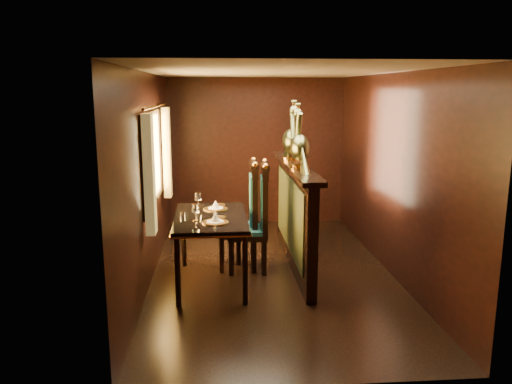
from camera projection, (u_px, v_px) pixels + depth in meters
ground at (272, 273)px, 6.37m from camera, size 5.00×5.00×0.00m
room_shell at (266, 149)px, 6.06m from camera, size 3.04×5.04×2.52m
partition at (294, 212)px, 6.54m from camera, size 0.26×2.70×1.36m
dining_table at (211, 222)px, 5.88m from camera, size 0.88×1.43×1.04m
chair_left at (258, 214)px, 6.34m from camera, size 0.54×0.57×1.43m
chair_right at (248, 212)px, 6.45m from camera, size 0.52×0.57×1.43m
peacock_left at (300, 136)px, 5.99m from camera, size 0.24×0.65×0.77m
peacock_right at (292, 130)px, 6.67m from camera, size 0.25×0.68×0.80m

